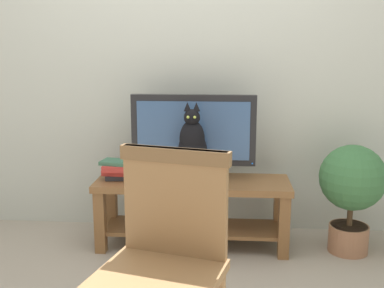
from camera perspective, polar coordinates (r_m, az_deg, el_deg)
The scene contains 9 objects.
ground_plane at distance 2.83m, azimuth -2.02°, elevation -16.45°, with size 12.00×12.00×0.00m, color gray.
back_wall at distance 3.45m, azimuth -0.38°, elevation 12.77°, with size 7.00×0.12×2.80m, color #B7BCB2.
tv_stand at distance 3.20m, azimuth 0.07°, elevation -6.82°, with size 1.29×0.41×0.46m.
tv at distance 3.16m, azimuth 0.17°, elevation 1.13°, with size 0.83×0.20×0.56m.
media_box at distance 3.10m, azimuth 0.05°, elevation -4.02°, with size 0.42×0.28×0.07m.
cat at distance 3.04m, azimuth 0.06°, elevation -0.22°, with size 0.20×0.33×0.46m.
wooden_chair at distance 1.92m, azimuth -3.40°, elevation -12.74°, with size 0.57×0.58×0.93m.
book_stack at distance 3.20m, azimuth -8.89°, elevation -2.97°, with size 0.23×0.18×0.13m.
potted_plant at distance 3.23m, azimuth 18.76°, elevation -4.90°, with size 0.42×0.42×0.72m.
Camera 1 is at (0.29, -2.48, 1.34)m, focal length 44.15 mm.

